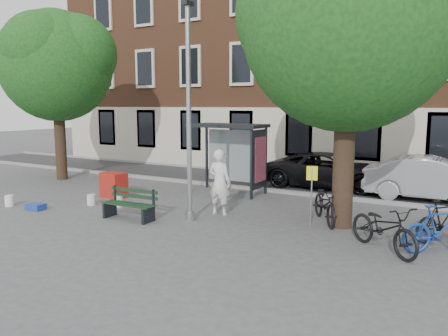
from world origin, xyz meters
TOP-DOWN VIEW (x-y plane):
  - ground at (0.00, 0.00)m, footprint 90.00×90.00m
  - road at (0.00, 7.00)m, footprint 40.00×4.00m
  - curb_near at (0.00, 5.00)m, footprint 40.00×0.25m
  - curb_far at (0.00, 9.00)m, footprint 40.00×0.25m
  - building_row at (0.00, 13.00)m, footprint 30.00×8.00m
  - lamppost at (0.00, 0.00)m, footprint 0.28×0.35m
  - tree_right at (4.01, 1.38)m, footprint 5.76×5.60m
  - tree_left at (-8.99, 2.88)m, footprint 5.18×4.86m
  - bus_shelter at (-0.61, 4.11)m, footprint 2.85×1.45m
  - painter at (0.41, 1.00)m, footprint 0.74×0.49m
  - bench at (-1.60, -0.78)m, footprint 1.71×0.60m
  - bike_a at (5.37, -0.06)m, footprint 2.12×1.91m
  - bike_b at (6.50, 0.47)m, footprint 1.80×1.52m
  - bike_c at (3.47, 1.70)m, footprint 1.69×2.11m
  - bike_d at (6.50, 1.44)m, footprint 1.49×1.69m
  - car_dark at (2.03, 7.04)m, footprint 5.17×2.55m
  - car_silver at (5.92, 6.40)m, footprint 4.74×1.84m
  - red_stand at (-4.19, 1.27)m, footprint 0.97×0.71m
  - blue_crate at (-4.98, -1.42)m, footprint 0.58×0.45m
  - bucket_a at (-6.20, -1.50)m, footprint 0.33×0.33m
  - bucket_b at (-3.96, -0.04)m, footprint 0.29×0.29m
  - bucket_c at (-3.00, 0.23)m, footprint 0.28×0.28m
  - notice_sign at (3.30, 1.00)m, footprint 0.29×0.12m

SIDE VIEW (x-z plane):
  - ground at x=0.00m, z-range 0.00..0.00m
  - road at x=0.00m, z-range 0.00..0.01m
  - curb_near at x=0.00m, z-range 0.00..0.12m
  - curb_far at x=0.00m, z-range 0.00..0.12m
  - blue_crate at x=-4.98m, z-range 0.00..0.20m
  - bucket_a at x=-6.20m, z-range 0.00..0.36m
  - bucket_b at x=-3.96m, z-range 0.00..0.36m
  - bucket_c at x=-3.00m, z-range 0.00..0.36m
  - bench at x=-1.60m, z-range -0.04..0.84m
  - red_stand at x=-4.19m, z-range 0.00..0.90m
  - bike_d at x=6.50m, z-range 0.00..1.06m
  - bike_c at x=3.47m, z-range 0.00..1.07m
  - bike_b at x=6.50m, z-range 0.00..1.11m
  - bike_a at x=5.37m, z-range 0.00..1.12m
  - car_dark at x=2.03m, z-range 0.00..1.41m
  - car_silver at x=5.92m, z-range 0.00..1.54m
  - painter at x=0.41m, z-range 0.00..2.01m
  - notice_sign at x=3.30m, z-range 0.34..2.04m
  - bus_shelter at x=-0.61m, z-range 0.61..3.23m
  - lamppost at x=0.00m, z-range -0.27..5.84m
  - tree_left at x=-8.99m, z-range 1.52..8.92m
  - tree_right at x=4.01m, z-range 1.52..9.72m
  - building_row at x=0.00m, z-range 0.00..14.00m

